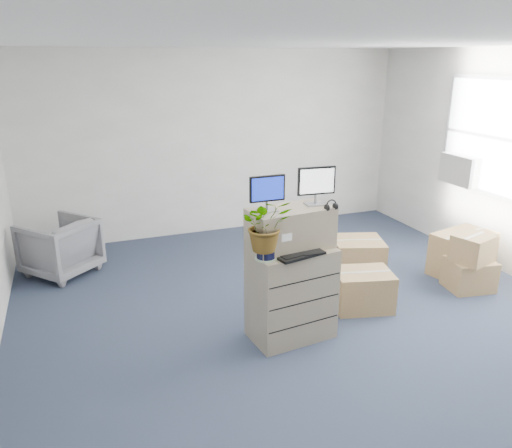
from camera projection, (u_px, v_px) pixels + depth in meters
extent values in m
plane|color=#273346|center=(319.00, 336.00, 5.04)|extent=(7.00, 7.00, 0.00)
cube|color=#BBB8B2|center=(217.00, 143.00, 7.70)|extent=(6.00, 0.02, 2.80)
cube|color=silver|center=(461.00, 170.00, 6.86)|extent=(0.24, 0.60, 0.40)
cube|color=gray|center=(291.00, 294.00, 4.90)|extent=(0.85, 0.57, 0.93)
cube|color=gray|center=(291.00, 228.00, 4.72)|extent=(0.84, 0.49, 0.40)
cube|color=#99999E|center=(267.00, 210.00, 4.57)|extent=(0.18, 0.13, 0.01)
cylinder|color=#99999E|center=(267.00, 206.00, 4.56)|extent=(0.03, 0.03, 0.08)
cube|color=black|center=(267.00, 189.00, 4.50)|extent=(0.34, 0.03, 0.24)
cube|color=navy|center=(268.00, 189.00, 4.49)|extent=(0.31, 0.01, 0.21)
cube|color=#99999E|center=(316.00, 204.00, 4.77)|extent=(0.21, 0.16, 0.01)
cylinder|color=#99999E|center=(316.00, 199.00, 4.75)|extent=(0.03, 0.03, 0.09)
cube|color=black|center=(317.00, 181.00, 4.69)|extent=(0.37, 0.06, 0.27)
cube|color=silver|center=(317.00, 181.00, 4.68)|extent=(0.34, 0.03, 0.23)
torus|color=black|center=(331.00, 205.00, 4.63)|extent=(0.12, 0.03, 0.12)
cube|color=black|center=(300.00, 255.00, 4.59)|extent=(0.50, 0.29, 0.02)
ellipsoid|color=silver|center=(333.00, 246.00, 4.80)|extent=(0.10, 0.07, 0.03)
cylinder|color=gray|center=(300.00, 235.00, 4.77)|extent=(0.07, 0.07, 0.24)
cube|color=silver|center=(286.00, 249.00, 4.73)|extent=(0.06, 0.05, 0.02)
cube|color=black|center=(286.00, 244.00, 4.71)|extent=(0.05, 0.03, 0.10)
cube|color=black|center=(314.00, 237.00, 5.02)|extent=(0.19, 0.17, 0.05)
cube|color=#3D71CF|center=(315.00, 233.00, 4.92)|extent=(0.23, 0.12, 0.08)
cylinder|color=#A6C39D|center=(266.00, 258.00, 4.53)|extent=(0.20, 0.20, 0.01)
cylinder|color=black|center=(266.00, 251.00, 4.50)|extent=(0.17, 0.17, 0.13)
imported|color=#185519|center=(266.00, 230.00, 4.44)|extent=(0.51, 0.55, 0.38)
imported|color=slate|center=(60.00, 244.00, 6.37)|extent=(1.06, 1.06, 0.80)
cube|color=olive|center=(362.00, 290.00, 5.55)|extent=(0.72, 0.61, 0.43)
cube|color=olive|center=(469.00, 274.00, 6.01)|extent=(0.57, 0.50, 0.37)
cube|color=olive|center=(358.00, 255.00, 6.54)|extent=(0.77, 0.74, 0.42)
cube|color=olive|center=(472.00, 248.00, 5.86)|extent=(0.51, 0.48, 0.32)
cube|color=olive|center=(462.00, 254.00, 6.40)|extent=(0.87, 0.66, 0.55)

